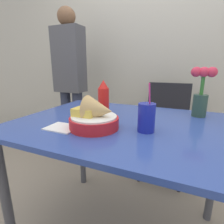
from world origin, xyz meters
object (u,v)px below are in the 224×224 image
at_px(drink_cup, 146,118).
at_px(flower_vase, 201,92).
at_px(food_basket, 95,117).
at_px(ketchup_bottle, 103,98).
at_px(person_standing, 70,78).
at_px(chair_far_window, 166,122).

xyz_separation_m(drink_cup, flower_vase, (0.23, 0.37, 0.08)).
xyz_separation_m(food_basket, ketchup_bottle, (-0.07, 0.23, 0.05)).
distance_m(ketchup_bottle, person_standing, 0.97).
height_order(chair_far_window, person_standing, person_standing).
bearing_deg(person_standing, flower_vase, -19.70).
height_order(food_basket, ketchup_bottle, ketchup_bottle).
height_order(drink_cup, flower_vase, flower_vase).
distance_m(food_basket, flower_vase, 0.64).
bearing_deg(drink_cup, food_basket, -165.98).
relative_size(drink_cup, flower_vase, 0.78).
bearing_deg(ketchup_bottle, food_basket, -73.03).
height_order(chair_far_window, drink_cup, drink_cup).
relative_size(food_basket, drink_cup, 1.05).
relative_size(chair_far_window, person_standing, 0.55).
bearing_deg(food_basket, person_standing, 131.93).
distance_m(food_basket, drink_cup, 0.24).
xyz_separation_m(chair_far_window, drink_cup, (0.01, -0.95, 0.30)).
height_order(drink_cup, person_standing, person_standing).
bearing_deg(flower_vase, drink_cup, -121.85).
height_order(chair_far_window, flower_vase, flower_vase).
xyz_separation_m(food_basket, person_standing, (-0.79, 0.88, 0.11)).
bearing_deg(drink_cup, flower_vase, 58.15).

